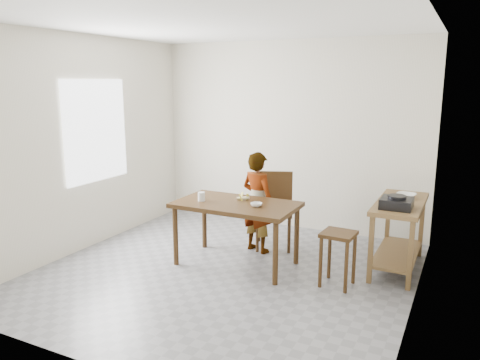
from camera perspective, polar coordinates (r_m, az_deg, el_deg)
The scene contains 17 objects.
floor at distance 5.41m, azimuth -1.92°, elevation -11.44°, with size 4.00×4.00×0.04m, color slate.
ceiling at distance 5.00m, azimuth -2.15°, elevation 18.77°, with size 4.00×4.00×0.04m, color white.
wall_back at distance 6.85m, azimuth 6.06°, elevation 5.38°, with size 4.00×0.04×2.70m, color beige.
wall_front at distance 3.42m, azimuth -18.36°, elevation -1.76°, with size 4.00×0.04×2.70m, color beige.
wall_left at distance 6.23m, azimuth -18.64°, elevation 4.18°, with size 0.04×4.00×2.70m, color beige.
wall_right at distance 4.45m, azimuth 21.54°, elevation 1.07°, with size 0.04×4.00×2.70m, color beige.
window_pane at distance 6.33m, azimuth -17.13°, elevation 5.74°, with size 0.02×1.10×1.30m, color white.
dining_table at distance 5.51m, azimuth -0.47°, elevation -6.56°, with size 1.40×0.80×0.75m, color #36210E, non-canonical shape.
prep_counter at distance 5.67m, azimuth 18.71°, elevation -6.42°, with size 0.50×1.20×0.80m, color brown, non-canonical shape.
child at distance 5.87m, azimuth 2.17°, elevation -2.72°, with size 0.47×0.31×1.28m, color silver.
dining_chair at distance 6.06m, azimuth 4.16°, elevation -3.81°, with size 0.47×0.47×0.97m, color #36210E, non-canonical shape.
stool at distance 5.09m, azimuth 11.81°, elevation -9.40°, with size 0.33×0.33×0.59m, color #36210E, non-canonical shape.
glass_tumbler at distance 5.50m, azimuth -4.72°, elevation -2.02°, with size 0.08×0.08×0.10m, color silver.
small_bowl at distance 5.24m, azimuth 2.00°, elevation -3.02°, with size 0.13×0.13×0.04m, color white.
banana at distance 5.52m, azimuth 0.38°, elevation -2.16°, with size 0.17×0.12×0.06m, color gold, non-canonical shape.
serving_bowl at distance 5.75m, azimuth 19.59°, elevation -1.80°, with size 0.22×0.22×0.05m, color white.
gas_burner at distance 5.25m, azimuth 18.54°, elevation -2.69°, with size 0.32×0.32×0.11m, color black.
Camera 1 is at (2.36, -4.36, 2.12)m, focal length 35.00 mm.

